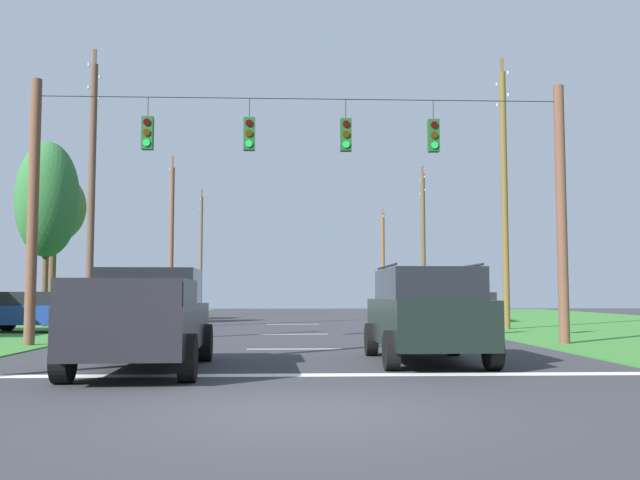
{
  "coord_description": "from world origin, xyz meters",
  "views": [
    {
      "loc": [
        -0.1,
        -8.92,
        1.46
      ],
      "look_at": [
        0.77,
        12.37,
        3.06
      ],
      "focal_mm": 39.99,
      "sensor_mm": 36.0,
      "label": 1
    }
  ],
  "objects_px": {
    "distant_car_oncoming": "(33,311)",
    "utility_pole_far_right": "(423,241)",
    "overhead_signal_span": "(300,197)",
    "utility_pole_distant_right": "(171,239)",
    "utility_pole_far_left": "(92,189)",
    "pickup_truck": "(146,319)",
    "suv_black": "(426,312)",
    "tree_roadside_far_right": "(54,208)",
    "utility_pole_mid_right": "(504,191)",
    "tree_roadside_right": "(47,200)",
    "distant_car_crossing_white": "(475,306)",
    "utility_pole_distant_left": "(201,249)",
    "utility_pole_near_left": "(383,260)"
  },
  "relations": [
    {
      "from": "distant_car_oncoming",
      "to": "utility_pole_far_right",
      "type": "xyz_separation_m",
      "value": [
        18.28,
        19.36,
        4.14
      ]
    },
    {
      "from": "overhead_signal_span",
      "to": "utility_pole_distant_right",
      "type": "relative_size",
      "value": 1.49
    },
    {
      "from": "utility_pole_far_left",
      "to": "utility_pole_distant_right",
      "type": "distance_m",
      "value": 17.03
    },
    {
      "from": "utility_pole_far_left",
      "to": "utility_pole_distant_right",
      "type": "bearing_deg",
      "value": 88.65
    },
    {
      "from": "overhead_signal_span",
      "to": "pickup_truck",
      "type": "distance_m",
      "value": 7.85
    },
    {
      "from": "pickup_truck",
      "to": "suv_black",
      "type": "height_order",
      "value": "suv_black"
    },
    {
      "from": "overhead_signal_span",
      "to": "utility_pole_far_left",
      "type": "bearing_deg",
      "value": 134.0
    },
    {
      "from": "tree_roadside_far_right",
      "to": "overhead_signal_span",
      "type": "bearing_deg",
      "value": -52.29
    },
    {
      "from": "utility_pole_mid_right",
      "to": "tree_roadside_right",
      "type": "bearing_deg",
      "value": 170.46
    },
    {
      "from": "distant_car_crossing_white",
      "to": "tree_roadside_far_right",
      "type": "xyz_separation_m",
      "value": [
        -21.54,
        -1.12,
        4.94
      ]
    },
    {
      "from": "distant_car_crossing_white",
      "to": "utility_pole_far_right",
      "type": "xyz_separation_m",
      "value": [
        -0.95,
        9.27,
        4.14
      ]
    },
    {
      "from": "utility_pole_far_right",
      "to": "distant_car_crossing_white",
      "type": "bearing_deg",
      "value": -84.17
    },
    {
      "from": "tree_roadside_right",
      "to": "tree_roadside_far_right",
      "type": "height_order",
      "value": "tree_roadside_right"
    },
    {
      "from": "utility_pole_distant_right",
      "to": "utility_pole_mid_right",
      "type": "bearing_deg",
      "value": -46.58
    },
    {
      "from": "distant_car_oncoming",
      "to": "utility_pole_far_left",
      "type": "bearing_deg",
      "value": 51.08
    },
    {
      "from": "overhead_signal_span",
      "to": "utility_pole_distant_right",
      "type": "distance_m",
      "value": 26.83
    },
    {
      "from": "overhead_signal_span",
      "to": "suv_black",
      "type": "xyz_separation_m",
      "value": [
        2.62,
        -5.12,
        -3.16
      ]
    },
    {
      "from": "distant_car_crossing_white",
      "to": "utility_pole_far_right",
      "type": "distance_m",
      "value": 10.2
    },
    {
      "from": "overhead_signal_span",
      "to": "utility_pole_mid_right",
      "type": "relative_size",
      "value": 1.38
    },
    {
      "from": "pickup_truck",
      "to": "utility_pole_far_right",
      "type": "xyz_separation_m",
      "value": [
        11.47,
        32.57,
        3.96
      ]
    },
    {
      "from": "utility_pole_far_right",
      "to": "utility_pole_distant_right",
      "type": "xyz_separation_m",
      "value": [
        -16.36,
        -0.47,
        0.04
      ]
    },
    {
      "from": "distant_car_oncoming",
      "to": "utility_pole_distant_left",
      "type": "distance_m",
      "value": 38.45
    },
    {
      "from": "utility_pole_far_left",
      "to": "overhead_signal_span",
      "type": "bearing_deg",
      "value": -46.0
    },
    {
      "from": "suv_black",
      "to": "utility_pole_far_left",
      "type": "distance_m",
      "value": 18.16
    },
    {
      "from": "tree_roadside_far_right",
      "to": "utility_pole_far_left",
      "type": "bearing_deg",
      "value": -61.66
    },
    {
      "from": "utility_pole_near_left",
      "to": "utility_pole_distant_left",
      "type": "relative_size",
      "value": 0.85
    },
    {
      "from": "utility_pole_near_left",
      "to": "utility_pole_distant_left",
      "type": "bearing_deg",
      "value": 177.44
    },
    {
      "from": "distant_car_crossing_white",
      "to": "utility_pole_far_left",
      "type": "height_order",
      "value": "utility_pole_far_left"
    },
    {
      "from": "pickup_truck",
      "to": "utility_pole_near_left",
      "type": "xyz_separation_m",
      "value": [
        11.15,
        50.6,
        3.52
      ]
    },
    {
      "from": "overhead_signal_span",
      "to": "suv_black",
      "type": "relative_size",
      "value": 3.21
    },
    {
      "from": "suv_black",
      "to": "utility_pole_near_left",
      "type": "relative_size",
      "value": 0.52
    },
    {
      "from": "suv_black",
      "to": "tree_roadside_far_right",
      "type": "distance_m",
      "value": 25.96
    },
    {
      "from": "overhead_signal_span",
      "to": "utility_pole_distant_left",
      "type": "height_order",
      "value": "utility_pole_distant_left"
    },
    {
      "from": "distant_car_crossing_white",
      "to": "utility_pole_near_left",
      "type": "relative_size",
      "value": 0.48
    },
    {
      "from": "distant_car_crossing_white",
      "to": "distant_car_oncoming",
      "type": "distance_m",
      "value": 21.71
    },
    {
      "from": "suv_black",
      "to": "utility_pole_mid_right",
      "type": "bearing_deg",
      "value": 66.43
    },
    {
      "from": "distant_car_oncoming",
      "to": "tree_roadside_right",
      "type": "relative_size",
      "value": 0.54
    },
    {
      "from": "distant_car_crossing_white",
      "to": "overhead_signal_span",
      "type": "bearing_deg",
      "value": -119.17
    },
    {
      "from": "utility_pole_distant_right",
      "to": "tree_roadside_right",
      "type": "height_order",
      "value": "utility_pole_distant_right"
    },
    {
      "from": "suv_black",
      "to": "utility_pole_near_left",
      "type": "bearing_deg",
      "value": 83.62
    },
    {
      "from": "utility_pole_distant_left",
      "to": "tree_roadside_far_right",
      "type": "height_order",
      "value": "utility_pole_distant_left"
    },
    {
      "from": "overhead_signal_span",
      "to": "utility_pole_far_right",
      "type": "xyz_separation_m",
      "value": [
        8.45,
        26.1,
        0.71
      ]
    },
    {
      "from": "utility_pole_distant_left",
      "to": "tree_roadside_far_right",
      "type": "xyz_separation_m",
      "value": [
        -3.71,
        -29.16,
        0.2
      ]
    },
    {
      "from": "utility_pole_far_right",
      "to": "overhead_signal_span",
      "type": "bearing_deg",
      "value": -107.93
    },
    {
      "from": "utility_pole_distant_right",
      "to": "tree_roadside_right",
      "type": "relative_size",
      "value": 1.26
    },
    {
      "from": "utility_pole_near_left",
      "to": "tree_roadside_right",
      "type": "relative_size",
      "value": 1.13
    },
    {
      "from": "overhead_signal_span",
      "to": "pickup_truck",
      "type": "bearing_deg",
      "value": -115.09
    },
    {
      "from": "tree_roadside_far_right",
      "to": "utility_pole_far_right",
      "type": "bearing_deg",
      "value": 26.77
    },
    {
      "from": "pickup_truck",
      "to": "suv_black",
      "type": "distance_m",
      "value": 5.81
    },
    {
      "from": "overhead_signal_span",
      "to": "utility_pole_far_right",
      "type": "distance_m",
      "value": 27.44
    }
  ]
}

